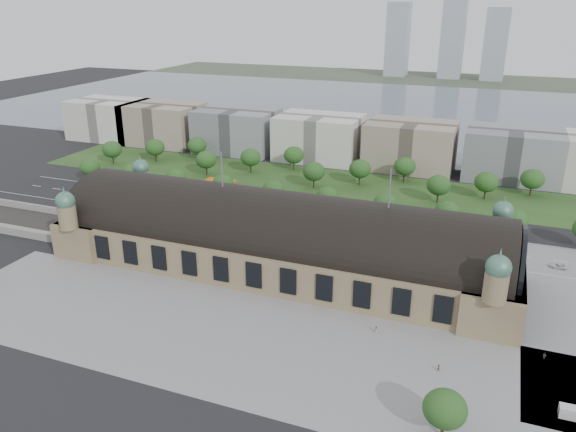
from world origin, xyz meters
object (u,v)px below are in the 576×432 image
(parked_car_0, at_px, (127,211))
(pedestrian_1, at_px, (439,368))
(traffic_car_5, at_px, (422,235))
(parked_car_1, at_px, (133,215))
(parked_car_4, at_px, (182,218))
(van_east, at_px, (573,413))
(bus_east, at_px, (370,241))
(pedestrian_4, at_px, (457,407))
(traffic_car_2, at_px, (159,202))
(parked_car_2, at_px, (166,217))
(parked_car_5, at_px, (248,232))
(traffic_car_1, at_px, (164,195))
(parked_car_3, at_px, (153,214))
(petrol_station, at_px, (224,184))
(bus_west, at_px, (311,230))
(bus_mid, at_px, (287,230))
(pedestrian_0, at_px, (376,330))
(parked_car_6, at_px, (219,228))
(traffic_car_6, at_px, (558,266))
(traffic_car_4, at_px, (307,234))
(pedestrian_2, at_px, (544,356))

(parked_car_0, distance_m, pedestrian_1, 149.03)
(traffic_car_5, height_order, parked_car_1, parked_car_1)
(parked_car_4, bearing_deg, van_east, 39.86)
(bus_east, xyz_separation_m, pedestrian_4, (38.07, -79.52, -0.74))
(traffic_car_2, relative_size, pedestrian_4, 3.44)
(parked_car_2, bearing_deg, traffic_car_5, 70.99)
(parked_car_5, bearing_deg, traffic_car_1, -152.72)
(parked_car_0, xyz_separation_m, parked_car_3, (12.54, 0.82, 0.03))
(petrol_station, distance_m, parked_car_1, 48.31)
(traffic_car_1, distance_m, parked_car_3, 24.00)
(parked_car_3, relative_size, van_east, 0.69)
(bus_west, bearing_deg, pedestrian_4, -137.90)
(parked_car_4, bearing_deg, bus_east, 69.28)
(parked_car_3, bearing_deg, bus_mid, 66.30)
(traffic_car_1, xyz_separation_m, van_east, (160.61, -91.78, 0.57))
(parked_car_0, relative_size, bus_east, 0.37)
(traffic_car_2, xyz_separation_m, pedestrian_0, (110.66, -65.04, 0.14))
(traffic_car_1, distance_m, parked_car_2, 28.40)
(petrol_station, height_order, bus_east, petrol_station)
(parked_car_6, xyz_separation_m, pedestrian_1, (90.32, -59.50, 0.13))
(traffic_car_6, xyz_separation_m, parked_car_0, (-165.14, -7.98, -0.07))
(traffic_car_2, height_order, traffic_car_4, traffic_car_2)
(traffic_car_5, xyz_separation_m, bus_east, (-16.55, -13.84, 0.92))
(pedestrian_0, bearing_deg, traffic_car_2, 142.75)
(petrol_station, bearing_deg, parked_car_4, -87.97)
(traffic_car_1, bearing_deg, bus_west, -105.71)
(traffic_car_6, xyz_separation_m, parked_car_1, (-159.64, -11.16, 0.01))
(petrol_station, height_order, traffic_car_6, petrol_station)
(parked_car_5, distance_m, pedestrian_2, 111.55)
(traffic_car_5, bearing_deg, pedestrian_4, -169.27)
(bus_mid, distance_m, pedestrian_0, 72.20)
(bus_west, distance_m, pedestrian_2, 96.00)
(traffic_car_4, distance_m, parked_car_0, 78.73)
(parked_car_4, relative_size, pedestrian_2, 2.04)
(petrol_station, distance_m, traffic_car_6, 144.32)
(bus_east, bearing_deg, parked_car_4, 96.88)
(petrol_station, xyz_separation_m, traffic_car_4, (53.92, -36.89, -2.27))
(parked_car_1, bearing_deg, bus_mid, 67.96)
(pedestrian_2, bearing_deg, pedestrian_1, 89.83)
(pedestrian_1, bearing_deg, parked_car_0, 90.36)
(traffic_car_4, xyz_separation_m, parked_car_0, (-78.62, -4.21, 0.01))
(traffic_car_4, bearing_deg, pedestrian_2, 63.41)
(pedestrian_2, height_order, pedestrian_4, pedestrian_2)
(van_east, bearing_deg, parked_car_6, 149.44)
(petrol_station, xyz_separation_m, parked_car_0, (-24.70, -41.10, -2.26))
(parked_car_2, distance_m, parked_car_6, 25.75)
(van_east, bearing_deg, traffic_car_6, 87.40)
(bus_mid, bearing_deg, pedestrian_4, -137.90)
(traffic_car_4, distance_m, bus_west, 1.98)
(traffic_car_5, relative_size, van_east, 0.65)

